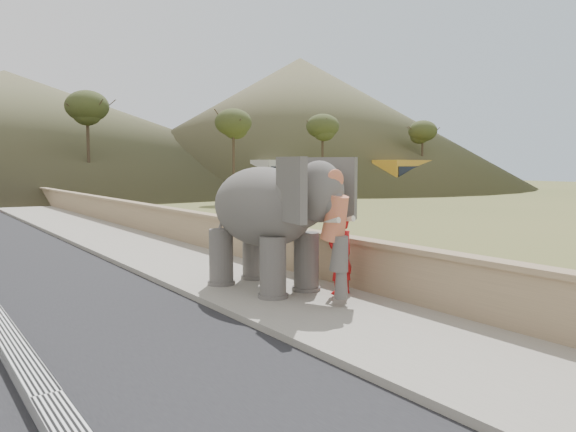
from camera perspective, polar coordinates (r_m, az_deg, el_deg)
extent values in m
plane|color=olive|center=(9.09, 10.80, -12.37)|extent=(160.00, 160.00, 0.00)
cube|color=#9E9687|center=(17.40, -13.48, -3.67)|extent=(3.00, 120.00, 0.15)
cube|color=tan|center=(17.99, -8.61, -1.76)|extent=(0.30, 120.00, 1.10)
imported|color=brown|center=(24.33, -1.89, 0.27)|extent=(1.56, 0.98, 1.22)
imported|color=#B3B5BA|center=(47.34, -1.07, 2.86)|extent=(4.29, 1.87, 1.44)
cube|color=silver|center=(52.06, 1.74, 3.99)|extent=(11.24, 3.98, 3.10)
cube|color=gold|center=(54.17, 12.79, 3.91)|extent=(11.28, 5.06, 3.10)
cone|color=brown|center=(71.95, 1.22, 9.49)|extent=(56.00, 56.00, 16.00)
cone|color=brown|center=(76.97, -26.66, 7.92)|extent=(80.00, 80.00, 14.00)
imported|color=red|center=(11.24, 5.35, -3.91)|extent=(0.58, 0.38, 1.59)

